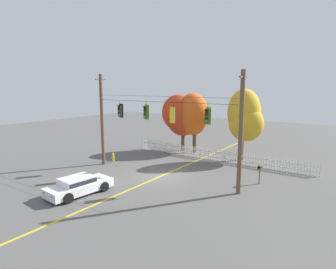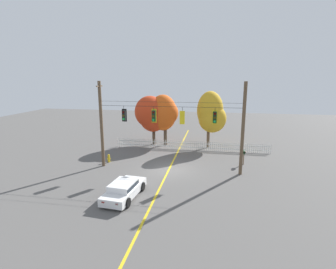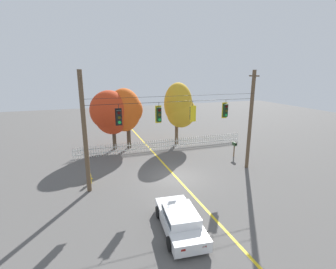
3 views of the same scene
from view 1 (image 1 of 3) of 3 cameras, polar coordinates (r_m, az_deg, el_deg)
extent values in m
plane|color=#565451|center=(22.38, -1.51, -8.25)|extent=(80.00, 80.00, 0.00)
cube|color=gold|center=(22.38, -1.51, -8.24)|extent=(0.16, 36.00, 0.01)
cylinder|color=brown|center=(25.65, -12.86, 2.77)|extent=(0.28, 0.28, 7.83)
cylinder|color=brown|center=(18.55, 14.14, 0.18)|extent=(0.28, 0.28, 7.83)
cube|color=brown|center=(25.49, -13.15, 10.53)|extent=(0.10, 1.10, 0.10)
cube|color=brown|center=(18.32, 14.59, 10.93)|extent=(0.10, 1.10, 0.10)
cylinder|color=black|center=(21.33, -1.58, 6.45)|extent=(12.25, 0.02, 0.02)
cylinder|color=black|center=(21.11, -1.99, 7.53)|extent=(12.25, 0.02, 0.02)
cylinder|color=black|center=(23.96, -9.46, 6.20)|extent=(0.03, 0.03, 0.39)
cube|color=black|center=(24.10, -9.20, 4.66)|extent=(0.43, 0.02, 1.14)
cube|color=black|center=(24.01, -9.41, 4.64)|extent=(0.30, 0.24, 0.92)
cylinder|color=#410706|center=(23.89, -9.66, 5.34)|extent=(0.20, 0.03, 0.20)
cube|color=black|center=(23.85, -9.74, 5.61)|extent=(0.22, 0.12, 0.06)
cylinder|color=#463B09|center=(23.91, -9.64, 4.61)|extent=(0.20, 0.03, 0.20)
cube|color=black|center=(23.87, -9.72, 4.88)|extent=(0.22, 0.12, 0.06)
cylinder|color=green|center=(23.94, -9.62, 3.88)|extent=(0.20, 0.03, 0.20)
cube|color=black|center=(23.90, -9.70, 4.14)|extent=(0.22, 0.12, 0.06)
cylinder|color=black|center=(22.16, -4.39, 6.09)|extent=(0.03, 0.03, 0.35)
cube|color=yellow|center=(22.31, -4.15, 4.42)|extent=(0.43, 0.02, 1.20)
cube|color=black|center=(22.21, -4.37, 4.40)|extent=(0.30, 0.24, 0.97)
cylinder|color=#410706|center=(22.08, -4.60, 5.20)|extent=(0.20, 0.03, 0.20)
cube|color=black|center=(22.04, -4.68, 5.49)|extent=(0.22, 0.12, 0.06)
cylinder|color=#463B09|center=(22.11, -4.59, 4.37)|extent=(0.20, 0.03, 0.20)
cube|color=black|center=(22.06, -4.66, 4.66)|extent=(0.22, 0.12, 0.06)
cylinder|color=green|center=(22.14, -4.58, 3.53)|extent=(0.20, 0.03, 0.20)
cube|color=black|center=(22.09, -4.65, 3.82)|extent=(0.22, 0.12, 0.06)
cylinder|color=black|center=(20.68, 1.05, 5.76)|extent=(0.03, 0.03, 0.43)
cube|color=yellow|center=(20.62, 0.85, 3.86)|extent=(0.43, 0.02, 1.14)
cube|color=black|center=(20.73, 1.05, 3.89)|extent=(0.30, 0.24, 0.92)
cylinder|color=#410706|center=(20.82, 1.26, 4.77)|extent=(0.20, 0.03, 0.20)
cube|color=black|center=(20.84, 1.33, 5.09)|extent=(0.22, 0.12, 0.06)
cylinder|color=#463B09|center=(20.84, 1.25, 3.92)|extent=(0.20, 0.03, 0.20)
cube|color=black|center=(20.87, 1.32, 4.25)|extent=(0.22, 0.12, 0.06)
cylinder|color=green|center=(20.88, 1.25, 3.08)|extent=(0.20, 0.03, 0.20)
cube|color=black|center=(20.90, 1.32, 3.41)|extent=(0.22, 0.12, 0.06)
cylinder|color=black|center=(19.30, 7.82, 5.53)|extent=(0.03, 0.03, 0.34)
cube|color=yellow|center=(19.47, 7.95, 3.64)|extent=(0.43, 0.02, 1.19)
cube|color=black|center=(19.36, 7.78, 3.61)|extent=(0.30, 0.24, 0.96)
cylinder|color=#410706|center=(19.21, 7.62, 4.52)|extent=(0.20, 0.03, 0.20)
cube|color=black|center=(19.16, 7.56, 4.86)|extent=(0.22, 0.12, 0.06)
cylinder|color=#463B09|center=(19.24, 7.60, 3.57)|extent=(0.20, 0.03, 0.20)
cube|color=black|center=(19.19, 7.54, 3.90)|extent=(0.22, 0.12, 0.06)
cylinder|color=green|center=(19.27, 7.58, 2.63)|extent=(0.20, 0.03, 0.20)
cube|color=black|center=(19.22, 7.52, 2.95)|extent=(0.22, 0.12, 0.06)
cube|color=silver|center=(31.90, -4.92, -1.89)|extent=(0.06, 0.04, 1.05)
cube|color=silver|center=(31.76, -4.61, -1.94)|extent=(0.06, 0.04, 1.05)
cube|color=silver|center=(31.62, -4.29, -1.98)|extent=(0.06, 0.04, 1.05)
cube|color=silver|center=(31.48, -3.98, -2.03)|extent=(0.06, 0.04, 1.05)
cube|color=silver|center=(31.35, -3.66, -2.08)|extent=(0.06, 0.04, 1.05)
cube|color=silver|center=(31.21, -3.33, -2.13)|extent=(0.06, 0.04, 1.05)
cube|color=silver|center=(31.08, -3.01, -2.18)|extent=(0.06, 0.04, 1.05)
cube|color=silver|center=(30.94, -2.68, -2.23)|extent=(0.06, 0.04, 1.05)
cube|color=silver|center=(30.81, -2.35, -2.27)|extent=(0.06, 0.04, 1.05)
cube|color=silver|center=(30.68, -2.02, -2.32)|extent=(0.06, 0.04, 1.05)
cube|color=silver|center=(30.55, -1.68, -2.37)|extent=(0.06, 0.04, 1.05)
cube|color=silver|center=(30.42, -1.34, -2.42)|extent=(0.06, 0.04, 1.05)
cube|color=silver|center=(30.29, -1.00, -2.47)|extent=(0.06, 0.04, 1.05)
cube|color=silver|center=(30.16, -0.65, -2.53)|extent=(0.06, 0.04, 1.05)
cube|color=silver|center=(30.04, -0.31, -2.58)|extent=(0.06, 0.04, 1.05)
cube|color=silver|center=(29.91, 0.05, -2.63)|extent=(0.06, 0.04, 1.05)
cube|color=silver|center=(29.79, 0.40, -2.68)|extent=(0.06, 0.04, 1.05)
cube|color=silver|center=(29.67, 0.76, -2.73)|extent=(0.06, 0.04, 1.05)
cube|color=silver|center=(29.55, 1.12, -2.78)|extent=(0.06, 0.04, 1.05)
cube|color=silver|center=(29.43, 1.48, -2.84)|extent=(0.06, 0.04, 1.05)
cube|color=silver|center=(29.31, 1.85, -2.89)|extent=(0.06, 0.04, 1.05)
cube|color=silver|center=(29.19, 2.21, -2.94)|extent=(0.06, 0.04, 1.05)
cube|color=silver|center=(29.07, 2.59, -3.00)|extent=(0.06, 0.04, 1.05)
cube|color=silver|center=(28.96, 2.96, -3.05)|extent=(0.06, 0.04, 1.05)
cube|color=silver|center=(28.84, 3.34, -3.11)|extent=(0.06, 0.04, 1.05)
cube|color=silver|center=(28.73, 3.72, -3.16)|extent=(0.06, 0.04, 1.05)
cube|color=silver|center=(28.62, 4.10, -3.22)|extent=(0.06, 0.04, 1.05)
cube|color=silver|center=(28.51, 4.49, -3.27)|extent=(0.06, 0.04, 1.05)
cube|color=silver|center=(28.40, 4.88, -3.33)|extent=(0.06, 0.04, 1.05)
cube|color=silver|center=(28.29, 5.27, -3.38)|extent=(0.06, 0.04, 1.05)
cube|color=silver|center=(28.19, 5.67, -3.44)|extent=(0.06, 0.04, 1.05)
cube|color=silver|center=(28.08, 6.07, -3.49)|extent=(0.06, 0.04, 1.05)
cube|color=silver|center=(27.98, 6.47, -3.55)|extent=(0.06, 0.04, 1.05)
cube|color=silver|center=(27.88, 6.88, -3.61)|extent=(0.06, 0.04, 1.05)
cube|color=silver|center=(27.78, 7.28, -3.66)|extent=(0.06, 0.04, 1.05)
cube|color=silver|center=(27.68, 7.70, -3.72)|extent=(0.06, 0.04, 1.05)
cube|color=silver|center=(27.58, 8.11, -3.78)|extent=(0.06, 0.04, 1.05)
cube|color=silver|center=(27.49, 8.53, -3.84)|extent=(0.06, 0.04, 1.05)
cube|color=silver|center=(27.39, 8.95, -3.89)|extent=(0.06, 0.04, 1.05)
cube|color=silver|center=(27.30, 9.37, -3.95)|extent=(0.06, 0.04, 1.05)
cube|color=silver|center=(27.21, 9.80, -4.01)|extent=(0.06, 0.04, 1.05)
cube|color=silver|center=(27.12, 10.22, -4.07)|extent=(0.06, 0.04, 1.05)
cube|color=silver|center=(27.03, 10.66, -4.13)|extent=(0.06, 0.04, 1.05)
cube|color=silver|center=(26.94, 11.09, -4.19)|extent=(0.06, 0.04, 1.05)
cube|color=silver|center=(26.86, 11.53, -4.24)|extent=(0.06, 0.04, 1.05)
cube|color=silver|center=(26.77, 11.97, -4.30)|extent=(0.06, 0.04, 1.05)
cube|color=silver|center=(26.69, 12.41, -4.36)|extent=(0.06, 0.04, 1.05)
cube|color=silver|center=(26.61, 12.86, -4.42)|extent=(0.06, 0.04, 1.05)
cube|color=silver|center=(26.53, 13.31, -4.48)|extent=(0.06, 0.04, 1.05)
cube|color=silver|center=(26.45, 13.76, -4.54)|extent=(0.06, 0.04, 1.05)
cube|color=silver|center=(26.38, 14.21, -4.60)|extent=(0.06, 0.04, 1.05)
cube|color=silver|center=(26.31, 14.67, -4.66)|extent=(0.06, 0.04, 1.05)
cube|color=silver|center=(26.23, 15.13, -4.72)|extent=(0.06, 0.04, 1.05)
cube|color=silver|center=(26.16, 15.59, -4.78)|extent=(0.06, 0.04, 1.05)
cube|color=silver|center=(26.09, 16.05, -4.84)|extent=(0.06, 0.04, 1.05)
cube|color=silver|center=(26.03, 16.52, -4.90)|extent=(0.06, 0.04, 1.05)
cube|color=silver|center=(25.96, 16.99, -4.96)|extent=(0.06, 0.04, 1.05)
cube|color=silver|center=(25.90, 17.46, -5.01)|extent=(0.06, 0.04, 1.05)
cube|color=silver|center=(25.84, 17.93, -5.07)|extent=(0.06, 0.04, 1.05)
cube|color=silver|center=(25.78, 18.41, -5.13)|extent=(0.06, 0.04, 1.05)
cube|color=silver|center=(25.72, 18.89, -5.19)|extent=(0.06, 0.04, 1.05)
cube|color=silver|center=(25.66, 19.37, -5.25)|extent=(0.06, 0.04, 1.05)
cube|color=silver|center=(25.61, 19.85, -5.31)|extent=(0.06, 0.04, 1.05)
cube|color=silver|center=(25.56, 20.34, -5.37)|extent=(0.06, 0.04, 1.05)
cube|color=silver|center=(25.51, 20.83, -5.43)|extent=(0.06, 0.04, 1.05)
cube|color=silver|center=(25.46, 21.32, -5.49)|extent=(0.06, 0.04, 1.05)
cube|color=silver|center=(25.41, 21.81, -5.54)|extent=(0.06, 0.04, 1.05)
cube|color=silver|center=(25.37, 22.30, -5.60)|extent=(0.06, 0.04, 1.05)
cube|color=silver|center=(25.32, 22.79, -5.66)|extent=(0.06, 0.04, 1.05)
cube|color=silver|center=(25.28, 23.29, -5.72)|extent=(0.06, 0.04, 1.05)
cube|color=silver|center=(25.24, 23.79, -5.78)|extent=(0.06, 0.04, 1.05)
cube|color=silver|center=(25.20, 24.29, -5.83)|extent=(0.06, 0.04, 1.05)
cube|color=silver|center=(25.17, 24.79, -5.89)|extent=(0.06, 0.04, 1.05)
cube|color=silver|center=(25.13, 25.29, -5.95)|extent=(0.06, 0.04, 1.05)
cube|color=silver|center=(25.10, 25.80, -6.00)|extent=(0.06, 0.04, 1.05)
cube|color=silver|center=(25.07, 26.30, -6.06)|extent=(0.06, 0.04, 1.05)
cube|color=silver|center=(25.05, 26.81, -6.11)|extent=(0.06, 0.04, 1.05)
cube|color=silver|center=(25.02, 27.32, -6.17)|extent=(0.06, 0.04, 1.05)
cube|color=silver|center=(25.00, 27.83, -6.22)|extent=(0.06, 0.04, 1.05)
cube|color=silver|center=(27.37, 9.39, -4.37)|extent=(17.44, 0.03, 0.08)
cube|color=silver|center=(27.27, 9.41, -3.47)|extent=(17.44, 0.03, 0.08)
cylinder|color=#473828|center=(30.96, 2.96, -0.86)|extent=(0.38, 0.38, 2.49)
ellipsoid|color=red|center=(30.67, 2.88, 3.71)|extent=(3.61, 3.29, 4.28)
ellipsoid|color=red|center=(30.53, 2.12, 4.33)|extent=(3.71, 3.15, 3.85)
cylinder|color=#473828|center=(30.13, 5.24, -0.95)|extent=(0.40, 0.40, 2.73)
ellipsoid|color=#DB5619|center=(30.03, 4.89, 4.00)|extent=(3.35, 2.99, 4.35)
ellipsoid|color=#DB5619|center=(29.85, 5.64, 3.92)|extent=(2.87, 2.63, 2.96)
cylinder|color=brown|center=(27.77, 14.34, -2.16)|extent=(0.35, 0.35, 2.69)
ellipsoid|color=gold|center=(27.01, 15.12, 2.14)|extent=(3.17, 2.64, 3.27)
ellipsoid|color=gold|center=(27.19, 14.75, 4.15)|extent=(2.99, 2.87, 4.38)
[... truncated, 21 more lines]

